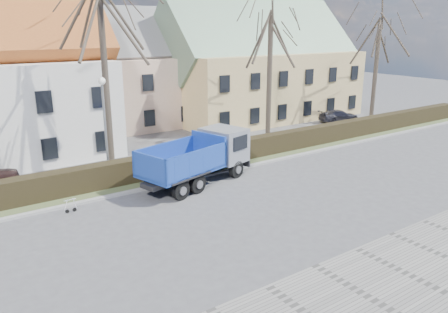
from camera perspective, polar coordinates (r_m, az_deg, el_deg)
ground at (r=20.50m, az=-0.48°, el=-7.16°), size 120.00×120.00×0.00m
sidewalk_near at (r=15.08m, az=18.86°, el=-17.39°), size 80.00×5.00×0.08m
curb_far at (r=24.16m, az=-6.62°, el=-3.38°), size 80.00×0.30×0.12m
grass_strip at (r=25.51m, az=-8.32°, el=-2.38°), size 80.00×3.00×0.10m
hedge at (r=25.16m, az=-8.17°, el=-1.21°), size 60.00×0.90×1.30m
building_pink at (r=38.64m, az=-12.48°, el=9.84°), size 10.80×8.80×8.00m
building_yellow at (r=42.18m, az=4.65°, el=11.04°), size 18.80×10.80×8.50m
tree_1 at (r=25.59m, az=-15.36°, el=11.66°), size 9.20×9.20×12.65m
tree_2 at (r=31.73m, az=5.98°, el=11.49°), size 8.00×8.00×11.00m
tree_3 at (r=40.56m, az=19.27°, el=11.36°), size 7.60×7.60×10.45m
dump_truck at (r=23.49m, az=-4.04°, el=-0.46°), size 7.40×4.32×2.79m
streetlight at (r=24.44m, az=-15.22°, el=3.34°), size 0.45×0.45×5.81m
cart_frame at (r=21.40m, az=-20.00°, el=-6.12°), size 0.81×0.49×0.72m
parked_car_b at (r=40.98m, az=14.78°, el=5.15°), size 4.01×2.40×1.09m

